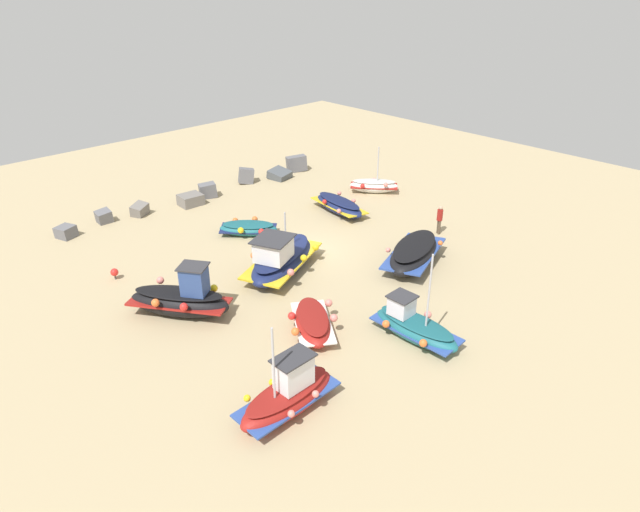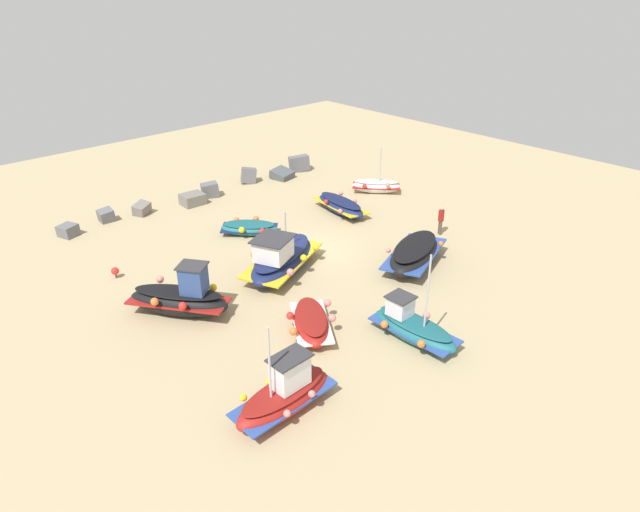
{
  "view_description": "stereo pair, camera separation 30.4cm",
  "coord_description": "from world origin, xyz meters",
  "px_view_note": "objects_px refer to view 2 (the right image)",
  "views": [
    {
      "loc": [
        -18.0,
        -19.63,
        13.39
      ],
      "look_at": [
        -1.07,
        -1.95,
        0.9
      ],
      "focal_mm": 31.95,
      "sensor_mm": 36.0,
      "label": 1
    },
    {
      "loc": [
        -17.78,
        -19.84,
        13.39
      ],
      "look_at": [
        -1.07,
        -1.95,
        0.9
      ],
      "focal_mm": 31.95,
      "sensor_mm": 36.0,
      "label": 2
    }
  ],
  "objects_px": {
    "fishing_boat_2": "(414,254)",
    "mooring_buoy_0": "(115,271)",
    "person_walking": "(441,218)",
    "fishing_boat_6": "(376,186)",
    "fishing_boat_7": "(311,322)",
    "fishing_boat_4": "(249,228)",
    "fishing_boat_1": "(281,258)",
    "fishing_boat_8": "(413,327)",
    "fishing_boat_0": "(341,205)",
    "fishing_boat_5": "(285,394)",
    "fishing_boat_3": "(180,298)"
  },
  "relations": [
    {
      "from": "fishing_boat_2",
      "to": "fishing_boat_5",
      "type": "distance_m",
      "value": 11.98
    },
    {
      "from": "fishing_boat_5",
      "to": "fishing_boat_7",
      "type": "bearing_deg",
      "value": 35.57
    },
    {
      "from": "fishing_boat_8",
      "to": "person_walking",
      "type": "relative_size",
      "value": 2.41
    },
    {
      "from": "fishing_boat_2",
      "to": "mooring_buoy_0",
      "type": "height_order",
      "value": "fishing_boat_2"
    },
    {
      "from": "fishing_boat_1",
      "to": "fishing_boat_8",
      "type": "bearing_deg",
      "value": 68.26
    },
    {
      "from": "fishing_boat_8",
      "to": "fishing_boat_4",
      "type": "bearing_deg",
      "value": -7.13
    },
    {
      "from": "fishing_boat_2",
      "to": "fishing_boat_7",
      "type": "distance_m",
      "value": 7.71
    },
    {
      "from": "fishing_boat_0",
      "to": "mooring_buoy_0",
      "type": "relative_size",
      "value": 7.52
    },
    {
      "from": "fishing_boat_4",
      "to": "fishing_boat_6",
      "type": "relative_size",
      "value": 1.02
    },
    {
      "from": "fishing_boat_4",
      "to": "fishing_boat_6",
      "type": "distance_m",
      "value": 10.07
    },
    {
      "from": "fishing_boat_3",
      "to": "fishing_boat_6",
      "type": "xyz_separation_m",
      "value": [
        17.12,
        4.16,
        -0.29
      ]
    },
    {
      "from": "fishing_boat_8",
      "to": "fishing_boat_7",
      "type": "bearing_deg",
      "value": 38.63
    },
    {
      "from": "fishing_boat_0",
      "to": "fishing_boat_7",
      "type": "xyz_separation_m",
      "value": [
        -9.83,
        -8.16,
        -0.01
      ]
    },
    {
      "from": "fishing_boat_4",
      "to": "fishing_boat_7",
      "type": "height_order",
      "value": "fishing_boat_7"
    },
    {
      "from": "fishing_boat_1",
      "to": "fishing_boat_2",
      "type": "bearing_deg",
      "value": 119.61
    },
    {
      "from": "fishing_boat_3",
      "to": "person_walking",
      "type": "distance_m",
      "value": 15.06
    },
    {
      "from": "fishing_boat_6",
      "to": "fishing_boat_5",
      "type": "bearing_deg",
      "value": 82.7
    },
    {
      "from": "person_walking",
      "to": "fishing_boat_8",
      "type": "bearing_deg",
      "value": -118.41
    },
    {
      "from": "fishing_boat_0",
      "to": "fishing_boat_3",
      "type": "relative_size",
      "value": 0.93
    },
    {
      "from": "fishing_boat_0",
      "to": "fishing_boat_4",
      "type": "height_order",
      "value": "fishing_boat_0"
    },
    {
      "from": "person_walking",
      "to": "mooring_buoy_0",
      "type": "bearing_deg",
      "value": -174.85
    },
    {
      "from": "fishing_boat_6",
      "to": "mooring_buoy_0",
      "type": "xyz_separation_m",
      "value": [
        -17.8,
        0.77,
        -0.1
      ]
    },
    {
      "from": "fishing_boat_1",
      "to": "person_walking",
      "type": "distance_m",
      "value": 9.66
    },
    {
      "from": "fishing_boat_7",
      "to": "fishing_boat_8",
      "type": "bearing_deg",
      "value": 74.4
    },
    {
      "from": "fishing_boat_5",
      "to": "fishing_boat_8",
      "type": "bearing_deg",
      "value": -4.28
    },
    {
      "from": "fishing_boat_4",
      "to": "fishing_boat_5",
      "type": "distance_m",
      "value": 14.44
    },
    {
      "from": "fishing_boat_3",
      "to": "fishing_boat_7",
      "type": "relative_size",
      "value": 1.27
    },
    {
      "from": "fishing_boat_1",
      "to": "fishing_boat_6",
      "type": "distance_m",
      "value": 12.34
    },
    {
      "from": "fishing_boat_1",
      "to": "fishing_boat_7",
      "type": "distance_m",
      "value": 5.33
    },
    {
      "from": "fishing_boat_4",
      "to": "fishing_boat_7",
      "type": "distance_m",
      "value": 10.2
    },
    {
      "from": "fishing_boat_4",
      "to": "fishing_boat_6",
      "type": "bearing_deg",
      "value": 43.49
    },
    {
      "from": "fishing_boat_0",
      "to": "mooring_buoy_0",
      "type": "bearing_deg",
      "value": -88.56
    },
    {
      "from": "fishing_boat_1",
      "to": "fishing_boat_5",
      "type": "xyz_separation_m",
      "value": [
        -6.11,
        -7.59,
        -0.1
      ]
    },
    {
      "from": "fishing_boat_3",
      "to": "fishing_boat_7",
      "type": "distance_m",
      "value": 5.77
    },
    {
      "from": "fishing_boat_6",
      "to": "mooring_buoy_0",
      "type": "relative_size",
      "value": 5.54
    },
    {
      "from": "person_walking",
      "to": "fishing_boat_2",
      "type": "bearing_deg",
      "value": -130.19
    },
    {
      "from": "fishing_boat_1",
      "to": "fishing_boat_8",
      "type": "distance_m",
      "value": 7.91
    },
    {
      "from": "fishing_boat_2",
      "to": "fishing_boat_3",
      "type": "xyz_separation_m",
      "value": [
        -10.83,
        4.02,
        0.13
      ]
    },
    {
      "from": "fishing_boat_6",
      "to": "person_walking",
      "type": "bearing_deg",
      "value": 120.44
    },
    {
      "from": "fishing_boat_1",
      "to": "fishing_boat_7",
      "type": "xyz_separation_m",
      "value": [
        -2.37,
        -4.76,
        -0.31
      ]
    },
    {
      "from": "fishing_boat_2",
      "to": "fishing_boat_3",
      "type": "relative_size",
      "value": 1.12
    },
    {
      "from": "fishing_boat_7",
      "to": "mooring_buoy_0",
      "type": "xyz_separation_m",
      "value": [
        -3.84,
        9.75,
        -0.08
      ]
    },
    {
      "from": "fishing_boat_1",
      "to": "mooring_buoy_0",
      "type": "xyz_separation_m",
      "value": [
        -6.2,
        4.98,
        -0.39
      ]
    },
    {
      "from": "fishing_boat_4",
      "to": "fishing_boat_8",
      "type": "xyz_separation_m",
      "value": [
        -1.26,
        -12.56,
        0.18
      ]
    },
    {
      "from": "fishing_boat_7",
      "to": "person_walking",
      "type": "xyz_separation_m",
      "value": [
        11.67,
        2.15,
        0.5
      ]
    },
    {
      "from": "fishing_boat_2",
      "to": "fishing_boat_7",
      "type": "height_order",
      "value": "fishing_boat_2"
    },
    {
      "from": "fishing_boat_3",
      "to": "fishing_boat_6",
      "type": "bearing_deg",
      "value": 68.47
    },
    {
      "from": "fishing_boat_0",
      "to": "fishing_boat_3",
      "type": "distance_m",
      "value": 13.41
    },
    {
      "from": "person_walking",
      "to": "mooring_buoy_0",
      "type": "xyz_separation_m",
      "value": [
        -15.5,
        7.6,
        -0.58
      ]
    },
    {
      "from": "fishing_boat_2",
      "to": "fishing_boat_5",
      "type": "height_order",
      "value": "fishing_boat_5"
    }
  ]
}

